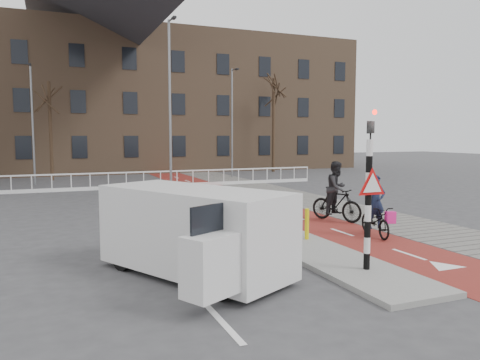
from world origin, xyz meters
name	(u,v)px	position (x,y,z in m)	size (l,w,h in m)	color
ground	(338,251)	(0.00, 0.00, 0.00)	(120.00, 120.00, 0.00)	#38383A
bike_lane	(245,200)	(1.50, 10.00, 0.01)	(2.50, 60.00, 0.01)	maroon
sidewalk	(297,197)	(4.30, 10.00, 0.01)	(3.00, 60.00, 0.01)	slate
curb_island	(254,225)	(-0.70, 4.00, 0.06)	(1.80, 16.00, 0.12)	gray
traffic_signal	(369,186)	(-0.60, -2.02, 1.99)	(0.80, 0.80, 3.68)	black
bollard	(307,224)	(-0.30, 1.13, 0.56)	(0.12, 0.12, 0.88)	yellow
cyclist_near	(376,216)	(2.12, 1.15, 0.64)	(0.98, 1.88, 1.88)	black
cyclist_far	(337,196)	(2.45, 3.76, 0.90)	(1.37, 2.08, 2.15)	black
van	(194,230)	(-4.18, -0.61, 1.02)	(3.68, 4.80, 1.93)	silver
railing	(90,185)	(-5.00, 17.00, 0.31)	(28.00, 0.10, 0.99)	silver
townhouse_row	(98,80)	(-3.00, 32.00, 7.81)	(46.00, 10.00, 15.90)	#7F6047
tree_mid	(51,131)	(-6.94, 24.15, 3.36)	(0.23, 0.23, 6.71)	black
tree_right	(274,125)	(10.58, 25.39, 3.92)	(0.26, 0.26, 7.84)	black
streetlight_near	(170,110)	(-1.58, 12.05, 4.29)	(0.12, 0.12, 8.57)	slate
streetlight_left	(33,125)	(-7.95, 21.16, 3.69)	(0.12, 0.12, 7.39)	slate
streetlight_right	(232,124)	(5.44, 21.83, 3.95)	(0.12, 0.12, 7.89)	slate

